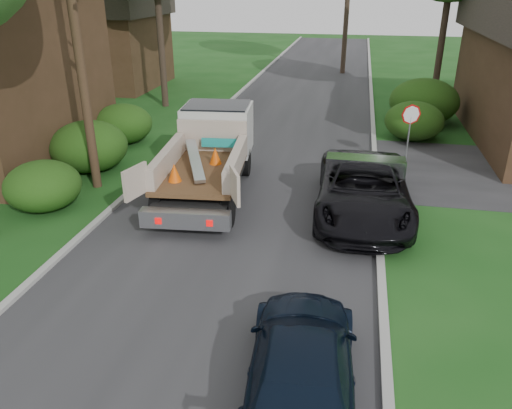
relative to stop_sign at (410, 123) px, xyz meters
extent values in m
plane|color=#164413|center=(-5.20, -9.00, -1.78)|extent=(120.00, 120.00, 0.00)
cube|color=#28282B|center=(-5.20, 1.00, -1.77)|extent=(8.00, 90.00, 0.02)
cube|color=#9E9E99|center=(-9.30, 1.00, -1.72)|extent=(0.20, 90.00, 0.12)
cube|color=#9E9E99|center=(-1.10, 1.00, -1.72)|extent=(0.20, 90.00, 0.12)
cylinder|color=slate|center=(0.00, 0.00, -0.78)|extent=(0.06, 0.06, 2.00)
cylinder|color=#B20A0A|center=(0.00, 0.00, 0.32)|extent=(0.71, 0.32, 0.76)
cylinder|color=#382619|center=(-10.70, -4.00, 3.22)|extent=(0.30, 0.30, 10.00)
cube|color=#3C2918|center=(-18.70, 13.00, 0.47)|extent=(7.00, 7.00, 4.50)
cube|color=#332B26|center=(-18.70, 13.00, 3.42)|extent=(7.56, 7.56, 1.40)
ellipsoid|color=#163C0D|center=(-11.40, -6.00, -1.01)|extent=(2.34, 2.34, 1.53)
ellipsoid|color=#163C0D|center=(-11.70, -2.50, -0.84)|extent=(2.86, 2.86, 1.87)
ellipsoid|color=#163C0D|center=(-12.00, 1.00, -0.93)|extent=(2.60, 2.60, 1.70)
ellipsoid|color=#163C0D|center=(0.60, 4.00, -0.93)|extent=(2.60, 2.60, 1.70)
ellipsoid|color=#163C0D|center=(1.30, 7.00, -0.67)|extent=(3.38, 3.38, 2.21)
cylinder|color=#2D2119|center=(-12.70, 8.00, 2.72)|extent=(0.36, 0.36, 9.00)
cylinder|color=#2D2119|center=(2.30, 11.00, 2.47)|extent=(0.36, 0.36, 8.50)
cylinder|color=#2D2119|center=(-19.20, 4.00, 2.72)|extent=(0.36, 0.36, 9.00)
cylinder|color=black|center=(-7.92, -2.11, -1.28)|extent=(0.42, 1.01, 0.99)
cylinder|color=black|center=(-5.84, -1.91, -1.28)|extent=(0.42, 1.01, 0.99)
cylinder|color=black|center=(-7.52, -6.25, -1.28)|extent=(0.42, 1.01, 0.99)
cylinder|color=black|center=(-5.45, -6.05, -1.28)|extent=(0.42, 1.01, 0.99)
cube|color=black|center=(-6.69, -3.97, -1.10)|extent=(2.78, 6.53, 0.26)
cube|color=silver|center=(-6.91, -1.69, -0.14)|extent=(2.58, 2.19, 1.70)
cube|color=black|center=(-6.91, -1.69, 0.47)|extent=(2.41, 2.01, 0.60)
cube|color=#472D19|center=(-6.62, -4.74, -0.68)|extent=(2.77, 4.15, 0.13)
cube|color=beige|center=(-6.81, -2.78, -0.08)|extent=(2.41, 0.34, 1.09)
cube|color=beige|center=(-7.71, -4.84, -0.30)|extent=(0.63, 3.73, 0.66)
cube|color=beige|center=(-5.53, -4.63, -0.30)|extent=(0.63, 3.73, 0.66)
cube|color=silver|center=(-6.39, -7.08, -1.18)|extent=(2.54, 0.62, 0.49)
cube|color=#B20505|center=(-7.08, -7.34, -1.18)|extent=(0.18, 0.06, 0.18)
cube|color=#B20505|center=(-5.67, -7.21, -1.18)|extent=(0.18, 0.06, 0.18)
cube|color=beige|center=(-7.77, -7.05, -0.19)|extent=(0.33, 0.98, 0.88)
cube|color=beige|center=(-5.05, -6.78, -0.19)|extent=(0.50, 0.93, 0.88)
cube|color=silver|center=(-6.85, -4.65, -0.31)|extent=(1.43, 2.73, 0.50)
cone|color=#F2590A|center=(-7.12, -5.77, -0.34)|extent=(0.43, 0.43, 0.55)
cone|color=#F2590A|center=(-6.35, -4.05, -0.34)|extent=(0.43, 0.43, 0.55)
cube|color=#148C84|center=(-6.51, -3.02, -0.23)|extent=(1.21, 0.22, 0.31)
imported|color=black|center=(-1.60, -4.50, -0.94)|extent=(2.91, 6.06, 1.67)
imported|color=black|center=(-2.60, -12.18, -1.11)|extent=(2.20, 4.73, 1.34)
camera|label=1|loc=(-2.07, -18.81, 4.86)|focal=35.00mm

